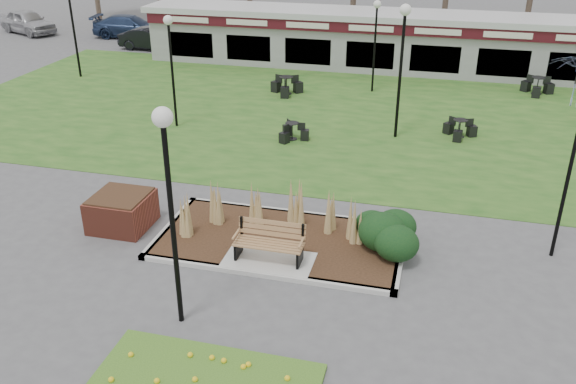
% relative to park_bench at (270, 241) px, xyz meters
% --- Properties ---
extents(ground, '(100.00, 100.00, 0.00)m').
position_rel_park_bench_xyz_m(ground, '(0.00, -0.25, -0.59)').
color(ground, '#515154').
rests_on(ground, ground).
extents(lawn, '(34.00, 16.00, 0.02)m').
position_rel_park_bench_xyz_m(lawn, '(0.00, 11.75, -0.58)').
color(lawn, '#23551B').
rests_on(lawn, ground).
extents(planting_bed, '(6.75, 3.40, 1.27)m').
position_rel_park_bench_xyz_m(planting_bed, '(1.27, 1.10, -0.22)').
color(planting_bed, black).
rests_on(planting_bed, ground).
extents(park_bench, '(1.70, 0.66, 0.93)m').
position_rel_park_bench_xyz_m(park_bench, '(0.00, 0.00, 0.00)').
color(park_bench, '#A6744B').
rests_on(park_bench, ground).
extents(brick_planter, '(1.50, 1.50, 0.95)m').
position_rel_park_bench_xyz_m(brick_planter, '(-4.40, 0.75, -0.11)').
color(brick_planter, brown).
rests_on(brick_planter, ground).
extents(food_pavilion, '(24.60, 3.40, 2.90)m').
position_rel_park_bench_xyz_m(food_pavilion, '(0.00, 19.71, 0.89)').
color(food_pavilion, gray).
rests_on(food_pavilion, ground).
extents(lamp_post_near_left, '(0.39, 0.39, 4.75)m').
position_rel_park_bench_xyz_m(lamp_post_near_left, '(-1.19, -2.70, 2.87)').
color(lamp_post_near_left, black).
rests_on(lamp_post_near_left, ground).
extents(lamp_post_near_right, '(0.34, 0.34, 4.12)m').
position_rel_park_bench_xyz_m(lamp_post_near_right, '(6.79, 2.07, 2.42)').
color(lamp_post_near_right, black).
rests_on(lamp_post_near_right, ground).
extents(lamp_post_mid_left, '(0.35, 0.35, 4.27)m').
position_rel_park_bench_xyz_m(lamp_post_mid_left, '(-6.30, 8.64, 2.53)').
color(lamp_post_mid_left, black).
rests_on(lamp_post_mid_left, ground).
extents(lamp_post_mid_right, '(0.34, 0.34, 4.11)m').
position_rel_park_bench_xyz_m(lamp_post_mid_right, '(0.55, 15.31, 2.40)').
color(lamp_post_mid_right, black).
rests_on(lamp_post_mid_right, ground).
extents(lamp_post_far_right, '(0.40, 0.40, 4.86)m').
position_rel_park_bench_xyz_m(lamp_post_far_right, '(2.16, 9.57, 2.95)').
color(lamp_post_far_right, black).
rests_on(lamp_post_far_right, ground).
extents(lamp_post_far_left, '(0.40, 0.40, 4.86)m').
position_rel_park_bench_xyz_m(lamp_post_far_left, '(-14.00, 14.26, 2.95)').
color(lamp_post_far_left, black).
rests_on(lamp_post_far_left, ground).
extents(bistro_set_a, '(1.12, 1.21, 0.65)m').
position_rel_park_bench_xyz_m(bistro_set_a, '(-1.53, 8.33, -0.35)').
color(bistro_set_a, black).
rests_on(bistro_set_a, ground).
extents(bistro_set_b, '(1.27, 1.18, 0.68)m').
position_rel_park_bench_xyz_m(bistro_set_b, '(4.48, 10.13, -0.34)').
color(bistro_set_b, black).
rests_on(bistro_set_b, ground).
extents(bistro_set_c, '(1.51, 1.42, 0.81)m').
position_rel_park_bench_xyz_m(bistro_set_c, '(-3.20, 13.90, -0.30)').
color(bistro_set_c, black).
rests_on(bistro_set_c, ground).
extents(bistro_set_d, '(1.46, 1.37, 0.78)m').
position_rel_park_bench_xyz_m(bistro_set_d, '(7.89, 16.75, -0.31)').
color(bistro_set_d, black).
rests_on(bistro_set_d, ground).
extents(patio_umbrella, '(2.52, 2.55, 2.73)m').
position_rel_park_bench_xyz_m(patio_umbrella, '(8.65, 12.75, 1.14)').
color(patio_umbrella, black).
rests_on(patio_umbrella, ground).
extents(car_silver, '(4.87, 3.51, 1.54)m').
position_rel_park_bench_xyz_m(car_silver, '(-23.23, 23.10, 0.18)').
color(car_silver, '#AFAEB3').
rests_on(car_silver, ground).
extents(car_black, '(3.86, 1.51, 1.25)m').
position_rel_park_bench_xyz_m(car_black, '(-13.22, 20.75, 0.04)').
color(car_black, black).
rests_on(car_black, ground).
extents(car_blue, '(5.01, 2.57, 1.39)m').
position_rel_park_bench_xyz_m(car_blue, '(-16.06, 23.64, 0.11)').
color(car_blue, navy).
rests_on(car_blue, ground).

